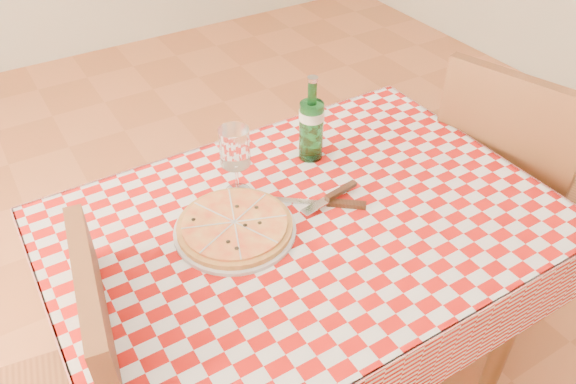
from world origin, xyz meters
The scene contains 7 objects.
dining_table centered at (0.00, 0.00, 0.66)m, with size 1.20×0.80×0.75m.
tablecloth centered at (0.00, 0.00, 0.75)m, with size 1.30×0.90×0.01m, color #A30E0A.
chair_near centered at (0.82, 0.01, 0.57)m, with size 0.56×0.56×0.99m.
pizza_plate centered at (-0.18, 0.06, 0.78)m, with size 0.31×0.31×0.04m, color #BE7E3F, non-canonical shape.
water_bottle centered at (0.16, 0.23, 0.89)m, with size 0.07×0.07×0.26m, color #196529, non-canonical shape.
wine_glass centered at (-0.10, 0.19, 0.86)m, with size 0.08×0.08×0.21m, color white, non-canonical shape.
cutlery centered at (0.08, 0.02, 0.77)m, with size 0.27×0.22×0.03m, color silver, non-canonical shape.
Camera 1 is at (-0.61, -0.90, 1.74)m, focal length 35.00 mm.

